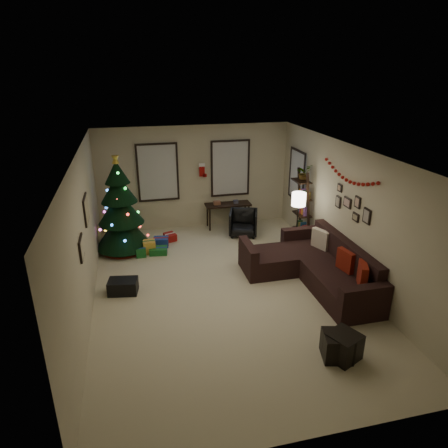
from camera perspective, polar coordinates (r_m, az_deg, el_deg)
The scene contains 29 objects.
floor at distance 7.98m, azimuth 0.30°, elevation -9.33°, with size 7.00×7.00×0.00m, color beige.
ceiling at distance 6.98m, azimuth 0.35°, elevation 10.03°, with size 7.00×7.00×0.00m, color white.
wall_back at distance 10.63m, azimuth -4.17°, elevation 6.59°, with size 5.00×5.00×0.00m, color #C1B693.
wall_front at distance 4.49m, azimuth 11.45°, elevation -16.81°, with size 5.00×5.00×0.00m, color #C1B693.
wall_left at distance 7.24m, azimuth -19.28°, elevation -2.00°, with size 7.00×7.00×0.00m, color #C1B693.
wall_right at distance 8.29m, azimuth 17.37°, elevation 1.21°, with size 7.00×7.00×0.00m, color #C1B693.
window_back_left at distance 10.45m, azimuth -9.36°, elevation 7.22°, with size 1.05×0.06×1.50m.
window_back_right at distance 10.74m, azimuth 0.87°, elevation 7.90°, with size 1.05×0.06×1.50m.
window_right_wall at distance 10.39m, azimuth 10.35°, elevation 6.79°, with size 0.06×0.90×1.30m.
christmas_tree at distance 9.52m, azimuth -14.44°, elevation 1.73°, with size 1.26×1.26×2.34m.
presents at distance 9.73m, azimuth -10.97°, elevation -2.97°, with size 1.50×1.01×0.30m.
sofa at distance 8.39m, azimuth 12.63°, elevation -5.97°, with size 1.97×2.85×0.89m.
pillow_red_a at distance 7.57m, azimuth 19.01°, elevation -6.89°, with size 0.12×0.45×0.45m, color maroon.
pillow_red_b at distance 8.01m, azimuth 16.83°, elevation -4.98°, with size 0.11×0.41×0.41m, color maroon.
pillow_cream at distance 8.85m, azimuth 13.52°, elevation -2.11°, with size 0.12×0.42×0.42m, color beige.
ottoman_near at distance 6.51m, azimuth 16.54°, elevation -16.23°, with size 0.43×0.43×0.41m, color black.
ottoman_far at distance 6.49m, azimuth 15.72°, elevation -16.28°, with size 0.42×0.42×0.40m, color black.
desk at distance 10.76m, azimuth 0.56°, elevation 2.51°, with size 1.21×0.43×0.65m.
desk_chair at distance 10.32m, azimuth 2.76°, elevation 0.16°, with size 0.64×0.60×0.66m, color black.
bookshelf at distance 9.77m, azimuth 11.12°, elevation 2.08°, with size 0.30×0.55×1.86m.
potted_plant at distance 9.61m, azimuth 11.22°, elevation 7.45°, with size 0.45×0.39×0.50m, color #4C4C4C.
floor_lamp at distance 9.10m, azimuth 10.50°, elevation 2.89°, with size 0.31×0.31×1.48m.
art_map at distance 7.82m, azimuth -18.96°, elevation 1.95°, with size 0.04×0.60×0.50m.
art_abstract at distance 6.74m, azimuth -19.53°, elevation -3.20°, with size 0.04×0.45×0.35m.
gallery at distance 8.15m, azimuth 17.67°, elevation 2.49°, with size 0.03×1.25×0.54m.
garland at distance 8.14m, azimuth 17.26°, elevation 6.64°, with size 0.08×1.90×0.30m, color #A5140C, non-canonical shape.
stocking_left at distance 10.66m, azimuth -5.02°, elevation 7.26°, with size 0.20×0.05×0.36m.
stocking_right at distance 10.52m, azimuth -3.10°, elevation 7.66°, with size 0.20×0.05×0.36m.
storage_bin at distance 8.06m, azimuth -14.10°, elevation -8.56°, with size 0.55×0.36×0.27m, color black.
Camera 1 is at (-1.62, -6.64, 4.11)m, focal length 32.29 mm.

